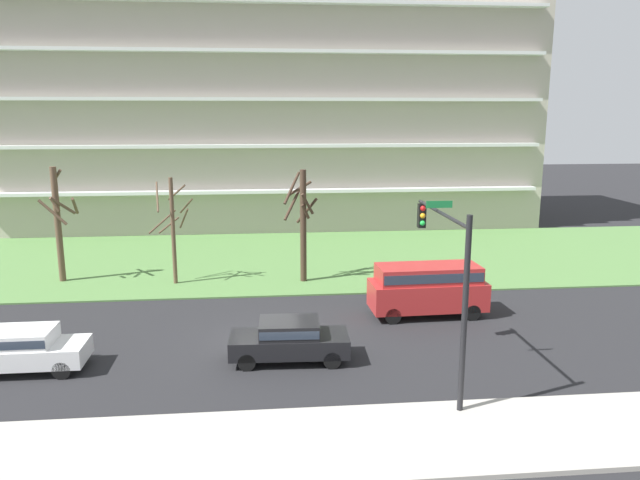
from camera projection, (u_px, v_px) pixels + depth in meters
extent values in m
plane|color=#232326|center=(267.00, 341.00, 24.41)|extent=(160.00, 160.00, 0.00)
cube|color=#ADA89E|center=(271.00, 446.00, 16.60)|extent=(80.00, 4.00, 0.15)
cube|color=#547F42|center=(264.00, 259.00, 38.02)|extent=(80.00, 16.00, 0.08)
cube|color=#B2A899|center=(261.00, 101.00, 49.96)|extent=(43.65, 12.80, 20.06)
cube|color=silver|center=(263.00, 191.00, 44.68)|extent=(41.91, 0.90, 0.24)
cube|color=silver|center=(262.00, 146.00, 43.99)|extent=(41.91, 0.90, 0.24)
cube|color=silver|center=(261.00, 99.00, 43.29)|extent=(41.91, 0.90, 0.24)
cube|color=silver|center=(260.00, 51.00, 42.60)|extent=(41.91, 0.90, 0.24)
cube|color=silver|center=(259.00, 1.00, 41.90)|extent=(41.91, 0.90, 0.24)
cylinder|color=brown|center=(58.00, 225.00, 32.29)|extent=(0.34, 0.34, 6.31)
cylinder|color=brown|center=(63.00, 206.00, 31.67)|extent=(1.06, 1.13, 1.10)
cylinder|color=brown|center=(55.00, 204.00, 31.84)|extent=(0.55, 0.17, 0.84)
cylinder|color=brown|center=(57.00, 176.00, 31.97)|extent=(0.64, 0.40, 0.73)
cylinder|color=brown|center=(75.00, 206.00, 32.33)|extent=(0.51, 1.93, 1.18)
cylinder|color=brown|center=(53.00, 212.00, 31.48)|extent=(1.42, 0.17, 1.41)
cylinder|color=brown|center=(173.00, 232.00, 31.88)|extent=(0.22, 0.22, 5.79)
cylinder|color=brown|center=(184.00, 219.00, 32.08)|extent=(0.69, 1.21, 1.25)
cylinder|color=brown|center=(186.00, 206.00, 32.07)|extent=(0.92, 1.48, 1.01)
cylinder|color=brown|center=(162.00, 222.00, 32.33)|extent=(1.33, 1.36, 1.09)
cylinder|color=brown|center=(169.00, 225.00, 32.29)|extent=(1.09, 0.67, 0.83)
cylinder|color=brown|center=(177.00, 192.00, 31.94)|extent=(1.05, 0.55, 0.91)
cylinder|color=brown|center=(157.00, 197.00, 31.31)|extent=(0.34, 1.49, 1.45)
cylinder|color=#423023|center=(303.00, 227.00, 32.30)|extent=(0.34, 0.34, 6.15)
cylinder|color=#423023|center=(292.00, 188.00, 32.23)|extent=(1.03, 1.33, 1.64)
cylinder|color=#423023|center=(305.00, 212.00, 31.96)|extent=(0.55, 0.41, 0.82)
cylinder|color=#423023|center=(293.00, 203.00, 32.45)|extent=(1.12, 1.23, 1.74)
cylinder|color=#423023|center=(307.00, 211.00, 32.66)|extent=(1.19, 0.67, 1.46)
cylinder|color=#423023|center=(299.00, 189.00, 32.50)|extent=(1.40, 0.48, 0.84)
cylinder|color=#423023|center=(307.00, 204.00, 31.77)|extent=(0.77, 0.61, 1.18)
cube|color=black|center=(289.00, 344.00, 22.40)|extent=(4.47, 1.97, 0.70)
cube|color=black|center=(289.00, 328.00, 22.27)|extent=(2.26, 1.74, 0.55)
cube|color=#2D3847|center=(289.00, 328.00, 22.27)|extent=(2.22, 1.77, 0.30)
cylinder|color=black|center=(329.00, 344.00, 23.33)|extent=(0.65, 0.24, 0.64)
cylinder|color=black|center=(332.00, 360.00, 21.79)|extent=(0.65, 0.24, 0.64)
cylinder|color=black|center=(249.00, 345.00, 23.15)|extent=(0.65, 0.24, 0.64)
cylinder|color=black|center=(247.00, 362.00, 21.61)|extent=(0.65, 0.24, 0.64)
cube|color=white|center=(23.00, 354.00, 21.48)|extent=(4.41, 1.82, 0.70)
cube|color=white|center=(21.00, 337.00, 21.35)|extent=(2.21, 1.67, 0.55)
cube|color=#2D3847|center=(21.00, 337.00, 21.35)|extent=(2.16, 1.70, 0.30)
cylinder|color=black|center=(75.00, 352.00, 22.48)|extent=(0.64, 0.22, 0.64)
cylinder|color=black|center=(62.00, 370.00, 20.94)|extent=(0.64, 0.22, 0.64)
cube|color=#B22828|center=(427.00, 295.00, 27.34)|extent=(5.26, 2.17, 1.25)
cube|color=#B22828|center=(428.00, 274.00, 27.13)|extent=(4.66, 1.99, 0.75)
cube|color=#2D3847|center=(428.00, 274.00, 27.13)|extent=(4.57, 2.03, 0.41)
cylinder|color=black|center=(393.00, 316.00, 26.37)|extent=(0.73, 0.24, 0.72)
cylinder|color=black|center=(383.00, 303.00, 28.09)|extent=(0.73, 0.24, 0.72)
cylinder|color=black|center=(472.00, 312.00, 26.84)|extent=(0.73, 0.24, 0.72)
cylinder|color=black|center=(458.00, 300.00, 28.56)|extent=(0.73, 0.24, 0.72)
cylinder|color=black|center=(464.00, 318.00, 17.89)|extent=(0.18, 0.18, 6.23)
cylinder|color=black|center=(441.00, 213.00, 19.98)|extent=(0.12, 5.44, 0.12)
cube|color=black|center=(422.00, 216.00, 22.44)|extent=(0.28, 0.28, 0.90)
sphere|color=red|center=(423.00, 208.00, 22.23)|extent=(0.20, 0.20, 0.20)
sphere|color=#F2A519|center=(423.00, 216.00, 22.29)|extent=(0.20, 0.20, 0.20)
sphere|color=green|center=(422.00, 223.00, 22.34)|extent=(0.20, 0.20, 0.20)
cube|color=#197238|center=(439.00, 204.00, 20.19)|extent=(0.90, 0.04, 0.24)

